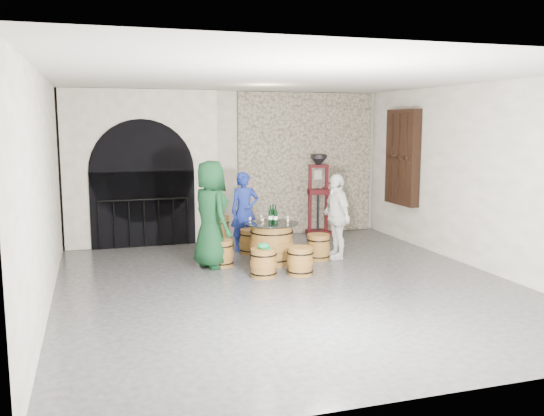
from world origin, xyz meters
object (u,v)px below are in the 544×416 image
object	(u,v)px
barrel_stool_left	(221,253)
corking_press	(318,188)
barrel_stool_far	(251,241)
barrel_stool_near_left	(263,263)
person_green	(211,214)
side_barrel	(218,232)
barrel_stool_right	(318,247)
person_white	(336,216)
wine_bottle_right	(273,215)
barrel_stool_near_right	(300,261)
person_blue	(245,211)
wine_bottle_left	(270,216)
barrel_table	(272,243)
wine_bottle_center	(276,216)

from	to	relation	value
barrel_stool_left	corking_press	distance (m)	3.62
barrel_stool_left	barrel_stool_far	world-z (taller)	same
barrel_stool_near_left	person_green	xyz separation A→B (m)	(-0.69, 0.91, 0.71)
side_barrel	barrel_stool_right	bearing A→B (deg)	-47.29
barrel_stool_far	person_white	distance (m)	1.75
person_white	corking_press	xyz separation A→B (m)	(0.54, 2.25, 0.27)
barrel_stool_far	wine_bottle_right	distance (m)	1.05
barrel_stool_near_right	barrel_stool_near_left	xyz separation A→B (m)	(-0.62, 0.07, 0.00)
person_green	side_barrel	distance (m)	1.79
person_blue	wine_bottle_left	xyz separation A→B (m)	(0.16, -1.22, 0.09)
barrel_stool_far	corking_press	distance (m)	2.54
barrel_stool_near_left	wine_bottle_right	xyz separation A→B (m)	(0.45, 0.92, 0.64)
barrel_stool_right	person_green	distance (m)	2.13
barrel_stool_left	side_barrel	distance (m)	1.66
wine_bottle_left	barrel_table	bearing A→B (deg)	20.90
corking_press	barrel_stool_right	bearing A→B (deg)	-104.17
side_barrel	wine_bottle_center	bearing A→B (deg)	-69.32
person_blue	corking_press	world-z (taller)	corking_press
person_blue	wine_bottle_left	size ratio (longest dim) A/B	4.81
barrel_stool_far	wine_bottle_center	world-z (taller)	wine_bottle_center
barrel_stool_left	barrel_stool_near_right	size ratio (longest dim) A/B	1.00
wine_bottle_left	person_green	bearing A→B (deg)	174.87
barrel_stool_near_left	side_barrel	bearing A→B (deg)	94.92
person_blue	barrel_stool_far	bearing A→B (deg)	-81.34
wine_bottle_left	barrel_stool_far	bearing A→B (deg)	96.99
wine_bottle_right	corking_press	world-z (taller)	corking_press
person_white	wine_bottle_right	xyz separation A→B (m)	(-1.22, 0.05, 0.08)
wine_bottle_center	wine_bottle_right	xyz separation A→B (m)	(0.00, 0.17, 0.00)
barrel_table	person_blue	xyz separation A→B (m)	(-0.19, 1.21, 0.41)
wine_bottle_center	wine_bottle_right	size ratio (longest dim) A/B	1.00
barrel_stool_near_left	side_barrel	world-z (taller)	side_barrel
barrel_table	wine_bottle_right	bearing A→B (deg)	61.61
barrel_stool_near_right	barrel_stool_near_left	distance (m)	0.62
barrel_stool_near_right	wine_bottle_right	xyz separation A→B (m)	(-0.17, 0.99, 0.64)
barrel_stool_far	person_green	xyz separation A→B (m)	(-0.95, -0.82, 0.71)
wine_bottle_center	barrel_stool_left	bearing A→B (deg)	171.46
barrel_stool_far	wine_bottle_right	size ratio (longest dim) A/B	1.46
barrel_stool_left	corking_press	xyz separation A→B (m)	(2.74, 2.23, 0.82)
barrel_stool_right	wine_bottle_center	bearing A→B (deg)	-173.06
barrel_stool_far	barrel_stool_right	size ratio (longest dim) A/B	1.00
barrel_stool_far	person_green	size ratio (longest dim) A/B	0.25
barrel_table	barrel_stool_right	bearing A→B (deg)	2.02
wine_bottle_center	side_barrel	world-z (taller)	wine_bottle_center
barrel_table	barrel_stool_near_right	size ratio (longest dim) A/B	2.03
wine_bottle_center	barrel_stool_near_left	bearing A→B (deg)	-120.89
barrel_stool_right	wine_bottle_center	size ratio (longest dim) A/B	1.46
person_white	wine_bottle_left	xyz separation A→B (m)	(-1.30, -0.06, 0.08)
person_white	wine_bottle_right	bearing A→B (deg)	-94.88
barrel_stool_right	side_barrel	world-z (taller)	side_barrel
person_white	side_barrel	distance (m)	2.56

